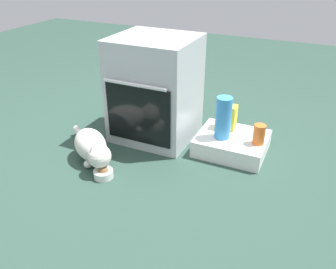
{
  "coord_description": "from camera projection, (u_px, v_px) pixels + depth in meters",
  "views": [
    {
      "loc": [
        1.15,
        -1.7,
        1.32
      ],
      "look_at": [
        0.33,
        0.07,
        0.25
      ],
      "focal_mm": 37.21,
      "sensor_mm": 36.0,
      "label": 1
    }
  ],
  "objects": [
    {
      "name": "ground",
      "position": [
        121.0,
        161.0,
        2.41
      ],
      "size": [
        8.0,
        8.0,
        0.0
      ],
      "primitive_type": "plane",
      "color": "#284238"
    },
    {
      "name": "oven",
      "position": [
        155.0,
        89.0,
        2.56
      ],
      "size": [
        0.58,
        0.58,
        0.76
      ],
      "color": "#B7BABF",
      "rests_on": "ground"
    },
    {
      "name": "pantry_cabinet",
      "position": [
        232.0,
        143.0,
        2.49
      ],
      "size": [
        0.48,
        0.42,
        0.12
      ],
      "primitive_type": "cube",
      "color": "white",
      "rests_on": "ground"
    },
    {
      "name": "food_bowl",
      "position": [
        103.0,
        173.0,
        2.23
      ],
      "size": [
        0.13,
        0.13,
        0.08
      ],
      "color": "white",
      "rests_on": "ground"
    },
    {
      "name": "cat",
      "position": [
        92.0,
        147.0,
        2.35
      ],
      "size": [
        0.57,
        0.45,
        0.22
      ],
      "rotation": [
        0.0,
        0.0,
        -0.64
      ],
      "color": "silver",
      "rests_on": "ground"
    },
    {
      "name": "water_bottle",
      "position": [
        223.0,
        118.0,
        2.38
      ],
      "size": [
        0.11,
        0.11,
        0.3
      ],
      "primitive_type": "cylinder",
      "color": "#388CD1",
      "rests_on": "pantry_cabinet"
    },
    {
      "name": "snack_bag",
      "position": [
        228.0,
        117.0,
        2.53
      ],
      "size": [
        0.12,
        0.09,
        0.18
      ],
      "primitive_type": "cube",
      "color": "yellow",
      "rests_on": "pantry_cabinet"
    },
    {
      "name": "sauce_jar",
      "position": [
        259.0,
        134.0,
        2.34
      ],
      "size": [
        0.08,
        0.08,
        0.14
      ],
      "primitive_type": "cylinder",
      "color": "#D16023",
      "rests_on": "pantry_cabinet"
    }
  ]
}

